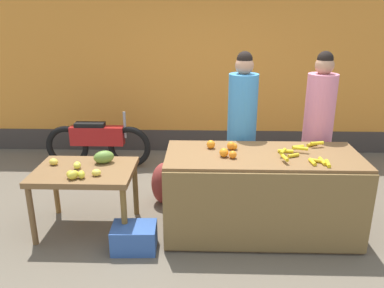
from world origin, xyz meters
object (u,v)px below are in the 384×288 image
(parked_motorcycle, at_px, (98,142))
(vendor_woman_blue_shirt, at_px, (242,131))
(vendor_woman_pink_shirt, at_px, (317,131))
(produce_crate, at_px, (134,238))
(produce_sack, at_px, (164,183))

(parked_motorcycle, bearing_deg, vendor_woman_blue_shirt, -28.42)
(vendor_woman_pink_shirt, xyz_separation_m, produce_crate, (-2.02, -1.05, -0.81))
(vendor_woman_pink_shirt, relative_size, produce_crate, 4.24)
(vendor_woman_pink_shirt, xyz_separation_m, produce_sack, (-1.82, -0.03, -0.68))
(produce_sack, bearing_deg, produce_crate, -101.09)
(produce_crate, height_order, produce_sack, produce_sack)
(parked_motorcycle, relative_size, produce_crate, 3.64)
(parked_motorcycle, xyz_separation_m, produce_crate, (0.92, -2.17, -0.27))
(vendor_woman_pink_shirt, bearing_deg, produce_sack, -178.92)
(produce_crate, bearing_deg, produce_sack, 78.91)
(parked_motorcycle, height_order, produce_sack, parked_motorcycle)
(vendor_woman_blue_shirt, height_order, produce_sack, vendor_woman_blue_shirt)
(produce_crate, relative_size, produce_sack, 0.84)
(vendor_woman_blue_shirt, relative_size, parked_motorcycle, 1.16)
(vendor_woman_blue_shirt, distance_m, produce_sack, 1.16)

